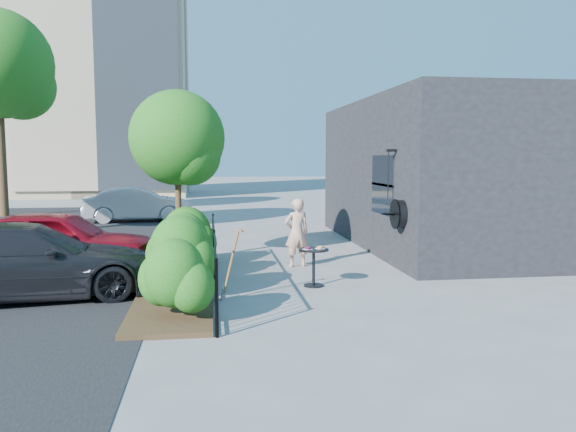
{
  "coord_description": "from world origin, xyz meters",
  "views": [
    {
      "loc": [
        -1.57,
        -10.51,
        2.45
      ],
      "look_at": [
        0.08,
        1.31,
        1.2
      ],
      "focal_mm": 35.0,
      "sensor_mm": 36.0,
      "label": 1
    }
  ],
  "objects": [
    {
      "name": "shop_building",
      "position": [
        5.5,
        4.5,
        2.0
      ],
      "size": [
        6.22,
        9.0,
        4.0
      ],
      "color": "black",
      "rests_on": "ground"
    },
    {
      "name": "planting_bed",
      "position": [
        -2.2,
        0.0,
        0.04
      ],
      "size": [
        1.3,
        6.0,
        0.08
      ],
      "primitive_type": "cube",
      "color": "#382616",
      "rests_on": "ground"
    },
    {
      "name": "fence",
      "position": [
        -1.5,
        0.0,
        0.56
      ],
      "size": [
        0.05,
        6.05,
        1.1
      ],
      "color": "black",
      "rests_on": "ground"
    },
    {
      "name": "shrubs",
      "position": [
        -2.1,
        0.1,
        0.7
      ],
      "size": [
        1.1,
        5.6,
        1.24
      ],
      "color": "#1E5814",
      "rests_on": "ground"
    },
    {
      "name": "patio_tree",
      "position": [
        -2.24,
        2.76,
        2.76
      ],
      "size": [
        2.2,
        2.2,
        3.94
      ],
      "color": "#3F2B19",
      "rests_on": "ground"
    },
    {
      "name": "ground",
      "position": [
        0.0,
        0.0,
        0.0
      ],
      "size": [
        120.0,
        120.0,
        0.0
      ],
      "primitive_type": "plane",
      "color": "gray",
      "rests_on": "ground"
    },
    {
      "name": "woman",
      "position": [
        0.35,
        1.8,
        0.77
      ],
      "size": [
        0.61,
        0.46,
        1.54
      ],
      "primitive_type": "imported",
      "rotation": [
        0.0,
        0.0,
        3.31
      ],
      "color": "tan",
      "rests_on": "ground"
    },
    {
      "name": "car_red",
      "position": [
        -4.76,
        1.7,
        0.69
      ],
      "size": [
        4.11,
        1.85,
        1.37
      ],
      "primitive_type": "imported",
      "rotation": [
        0.0,
        0.0,
        1.51
      ],
      "color": "maroon",
      "rests_on": "ground"
    },
    {
      "name": "car_darkgrey",
      "position": [
        -4.75,
        -0.37,
        0.66
      ],
      "size": [
        4.8,
        2.59,
        1.32
      ],
      "primitive_type": "imported",
      "rotation": [
        0.0,
        0.0,
        1.74
      ],
      "color": "black",
      "rests_on": "ground"
    },
    {
      "name": "cafe_table",
      "position": [
        0.37,
        -0.16,
        0.5
      ],
      "size": [
        0.57,
        0.57,
        0.77
      ],
      "rotation": [
        0.0,
        0.0,
        0.41
      ],
      "color": "black",
      "rests_on": "ground"
    },
    {
      "name": "car_silver",
      "position": [
        -4.31,
        11.49,
        0.66
      ],
      "size": [
        4.13,
        1.81,
        1.32
      ],
      "primitive_type": "imported",
      "rotation": [
        0.0,
        0.0,
        1.68
      ],
      "color": "#B1B1B6",
      "rests_on": "ground"
    },
    {
      "name": "shovel",
      "position": [
        -1.25,
        -0.96,
        0.55
      ],
      "size": [
        0.42,
        0.16,
        1.25
      ],
      "color": "brown",
      "rests_on": "ground"
    }
  ]
}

